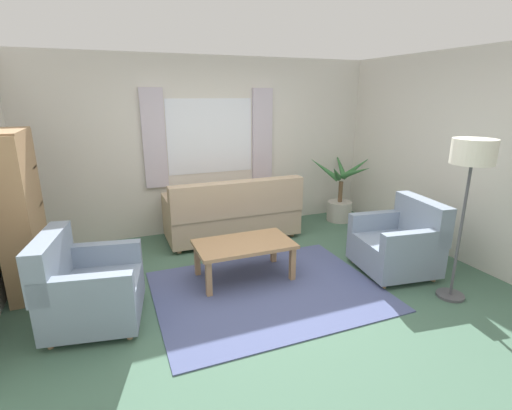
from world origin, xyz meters
The scene contains 12 objects.
ground_plane centered at (0.00, 0.00, 0.00)m, with size 6.24×6.24×0.00m, color #476B56.
wall_back centered at (0.00, 2.26, 1.30)m, with size 5.32×0.12×2.60m, color silver.
wall_right centered at (2.66, 0.00, 1.30)m, with size 0.12×4.40×2.60m, color silver.
window_with_curtains centered at (0.00, 2.18, 1.45)m, with size 1.98×0.07×1.40m.
area_rug centered at (0.00, 0.00, 0.01)m, with size 2.38×1.84×0.01m, color #4C5684.
couch centered at (0.15, 1.62, 0.37)m, with size 1.90×0.82×0.92m.
armchair_left centered at (-1.78, 0.10, 0.35)m, with size 0.95×0.97×0.88m.
armchair_right centered at (1.65, -0.12, 0.35)m, with size 0.92×0.94×0.88m.
coffee_table centered at (-0.13, 0.39, 0.38)m, with size 1.10×0.64×0.44m.
potted_plant centered at (2.09, 1.76, 0.42)m, with size 1.06×1.19×1.12m.
bookshelf centered at (-2.35, 1.08, 0.78)m, with size 0.30×0.94×1.72m.
standing_lamp centered at (1.75, -0.82, 1.43)m, with size 0.40×0.40×1.66m.
Camera 1 is at (-1.48, -3.36, 2.06)m, focal length 26.44 mm.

